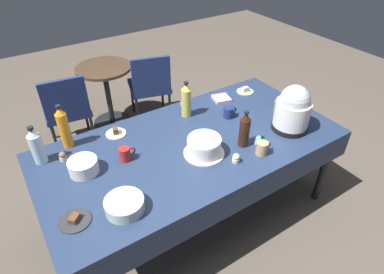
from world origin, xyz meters
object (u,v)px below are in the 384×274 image
(dessert_plate_sage, at_px, (245,91))
(coffee_mug_tan, at_px, (262,148))
(coffee_mug_navy, at_px, (229,112))
(maroon_chair_right, at_px, (150,84))
(maroon_chair_left, at_px, (66,107))
(soda_bottle_cola, at_px, (245,130))
(dessert_plate_cream, at_px, (116,133))
(glass_salad_bowl, at_px, (125,205))
(cupcake_cocoa, at_px, (258,140))
(coffee_mug_red, at_px, (125,154))
(soda_bottle_orange_juice, at_px, (64,128))
(round_cafe_table, at_px, (106,85))
(cupcake_lemon, at_px, (300,110))
(soda_bottle_ginger_ale, at_px, (186,100))
(potluck_table, at_px, (192,149))
(dessert_plate_charcoal, at_px, (75,220))
(coffee_mug_olive, at_px, (278,106))
(cupcake_mint, at_px, (236,158))
(cupcake_rose, at_px, (63,156))
(ceramic_snack_bowl, at_px, (83,166))
(slow_cooker, at_px, (293,109))
(soda_bottle_water, at_px, (37,146))
(cupcake_vanilla, at_px, (183,102))
(frosted_layer_cake, at_px, (205,146))

(dessert_plate_sage, relative_size, coffee_mug_tan, 1.27)
(coffee_mug_navy, bearing_deg, maroon_chair_right, 92.35)
(maroon_chair_left, bearing_deg, soda_bottle_cola, -63.03)
(dessert_plate_cream, xyz_separation_m, maroon_chair_left, (-0.13, 1.05, -0.27))
(glass_salad_bowl, xyz_separation_m, maroon_chair_left, (0.11, 1.77, -0.30))
(cupcake_cocoa, distance_m, coffee_mug_red, 0.94)
(soda_bottle_orange_juice, xyz_separation_m, round_cafe_table, (0.71, 1.22, -0.41))
(cupcake_lemon, relative_size, soda_bottle_ginger_ale, 0.22)
(cupcake_cocoa, relative_size, soda_bottle_ginger_ale, 0.22)
(potluck_table, distance_m, maroon_chair_right, 1.52)
(cupcake_lemon, xyz_separation_m, cupcake_cocoa, (-0.58, -0.12, 0.00))
(glass_salad_bowl, xyz_separation_m, dessert_plate_charcoal, (-0.27, 0.07, -0.03))
(coffee_mug_tan, bearing_deg, coffee_mug_olive, 34.65)
(cupcake_mint, height_order, cupcake_rose, same)
(ceramic_snack_bowl, relative_size, coffee_mug_tan, 1.54)
(coffee_mug_navy, height_order, round_cafe_table, coffee_mug_navy)
(potluck_table, xyz_separation_m, round_cafe_table, (-0.05, 1.68, -0.19))
(coffee_mug_red, bearing_deg, coffee_mug_olive, -4.84)
(cupcake_cocoa, distance_m, coffee_mug_navy, 0.40)
(glass_salad_bowl, relative_size, coffee_mug_olive, 2.04)
(cupcake_rose, bearing_deg, maroon_chair_right, 43.22)
(slow_cooker, xyz_separation_m, ceramic_snack_bowl, (-1.48, 0.37, -0.12))
(coffee_mug_olive, bearing_deg, soda_bottle_orange_juice, 163.32)
(coffee_mug_red, relative_size, maroon_chair_left, 0.14)
(ceramic_snack_bowl, bearing_deg, cupcake_mint, -27.32)
(soda_bottle_water, height_order, maroon_chair_left, soda_bottle_water)
(soda_bottle_cola, bearing_deg, cupcake_vanilla, 95.76)
(slow_cooker, relative_size, cupcake_lemon, 5.41)
(soda_bottle_cola, bearing_deg, cupcake_cocoa, -26.00)
(frosted_layer_cake, xyz_separation_m, cupcake_rose, (-0.84, 0.46, -0.03))
(coffee_mug_tan, bearing_deg, cupcake_vanilla, 97.70)
(soda_bottle_orange_juice, distance_m, coffee_mug_olive, 1.67)
(soda_bottle_orange_juice, distance_m, coffee_mug_tan, 1.38)
(glass_salad_bowl, height_order, ceramic_snack_bowl, ceramic_snack_bowl)
(dessert_plate_sage, height_order, coffee_mug_red, coffee_mug_red)
(coffee_mug_olive, height_order, round_cafe_table, coffee_mug_olive)
(soda_bottle_orange_juice, height_order, maroon_chair_left, soda_bottle_orange_juice)
(round_cafe_table, bearing_deg, coffee_mug_navy, -72.67)
(cupcake_vanilla, relative_size, coffee_mug_red, 0.57)
(soda_bottle_orange_juice, xyz_separation_m, coffee_mug_tan, (1.10, -0.82, -0.11))
(glass_salad_bowl, bearing_deg, coffee_mug_olive, 11.15)
(dessert_plate_cream, bearing_deg, coffee_mug_olive, -18.65)
(cupcake_cocoa, height_order, soda_bottle_cola, soda_bottle_cola)
(dessert_plate_sage, xyz_separation_m, maroon_chair_left, (-1.38, 1.08, -0.27))
(soda_bottle_cola, distance_m, soda_bottle_orange_juice, 1.25)
(maroon_chair_left, bearing_deg, round_cafe_table, 23.85)
(maroon_chair_left, bearing_deg, frosted_layer_cake, -70.70)
(frosted_layer_cake, height_order, soda_bottle_water, soda_bottle_water)
(glass_salad_bowl, bearing_deg, soda_bottle_ginger_ale, 38.37)
(potluck_table, bearing_deg, coffee_mug_red, 169.76)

